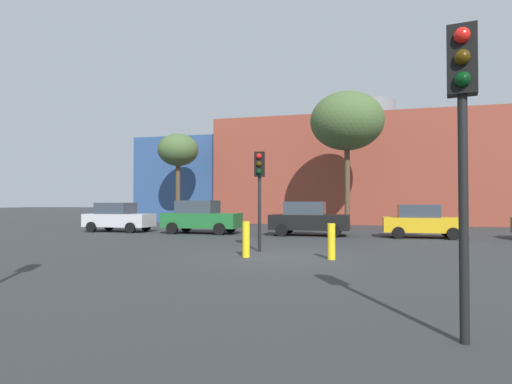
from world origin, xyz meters
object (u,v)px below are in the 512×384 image
Objects in this scene: parked_car_3 at (422,221)px; parked_car_0 at (118,217)px; parked_car_2 at (308,219)px; bollard_yellow_1 at (331,241)px; parked_car_1 at (201,217)px; bollard_yellow_0 at (246,239)px; bare_tree_0 at (178,151)px; traffic_light_near_right at (462,109)px; traffic_light_island at (259,178)px; bare_tree_1 at (347,122)px.

parked_car_0 is at bearing -180.00° from parked_car_3.
bollard_yellow_1 is at bearing -77.91° from parked_car_2.
parked_car_1 is 3.72× the size of bollard_yellow_0.
parked_car_0 is at bearing 138.87° from bollard_yellow_0.
bare_tree_0 reaches higher than bollard_yellow_0.
parked_car_2 is at bearing 102.09° from bollard_yellow_1.
parked_car_2 is at bearing -155.58° from traffic_light_near_right.
bare_tree_0 is at bearing 127.67° from bollard_yellow_1.
parked_car_3 is 0.54× the size of bare_tree_0.
traffic_light_near_right is 9.22m from bollard_yellow_0.
parked_car_2 is at bearing -35.50° from bare_tree_0.
bollard_yellow_1 is (13.30, -17.23, -5.22)m from bare_tree_0.
parked_car_0 is at bearing -180.00° from parked_car_2.
bollard_yellow_0 is (-0.03, -1.64, -2.08)m from traffic_light_island.
bollard_yellow_0 is (10.58, -17.40, -5.21)m from bare_tree_0.
bollard_yellow_1 is at bearing 3.64° from bollard_yellow_0.
parked_car_1 is 9.53m from traffic_light_island.
bollard_yellow_0 is (-5.01, 7.35, -2.42)m from traffic_light_near_right.
traffic_light_near_right is at bearing -73.09° from bollard_yellow_1.
parked_car_0 is 3.56× the size of bollard_yellow_1.
traffic_light_island is (-6.40, -7.67, 1.84)m from parked_car_3.
traffic_light_island is (10.69, -7.67, 1.80)m from parked_car_0.
traffic_light_island is 14.45m from bare_tree_1.
parked_car_2 reaches higher than parked_car_3.
parked_car_2 is 1.15× the size of traffic_light_island.
parked_car_2 is 0.46× the size of bare_tree_1.
bare_tree_0 is (-17.01, 8.09, 4.96)m from parked_car_3.
bare_tree_0 reaches higher than bollard_yellow_1.
parked_car_1 reaches higher than parked_car_3.
parked_car_3 is (17.09, 0.00, -0.04)m from parked_car_0.
traffic_light_near_right is at bearing 22.61° from traffic_light_island.
bollard_yellow_1 is at bearing -89.27° from bare_tree_1.
parked_car_2 is 9.35m from bollard_yellow_1.
bare_tree_1 reaches higher than parked_car_1.
parked_car_1 is 1.13× the size of parked_car_3.
parked_car_0 is at bearing -132.03° from traffic_light_island.
traffic_light_near_right reaches higher than bollard_yellow_1.
parked_car_0 is at bearing -126.63° from traffic_light_near_right.
parked_car_2 is at bearing 0.00° from parked_car_1.
traffic_light_near_right is (10.37, -16.66, 2.07)m from parked_car_1.
traffic_light_near_right reaches higher than bollard_yellow_0.
bare_tree_1 is 7.79× the size of bollard_yellow_0.
parked_car_0 is 0.96× the size of parked_car_2.
parked_car_1 reaches higher than bollard_yellow_0.
bare_tree_1 is 8.02× the size of bollard_yellow_1.
parked_car_1 is 1.04× the size of parked_car_2.
parked_car_0 is 0.56× the size of bare_tree_0.
traffic_light_island is at bearing -95.46° from parked_car_2.
traffic_light_island is 0.51× the size of bare_tree_0.
parked_car_2 reaches higher than bollard_yellow_0.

